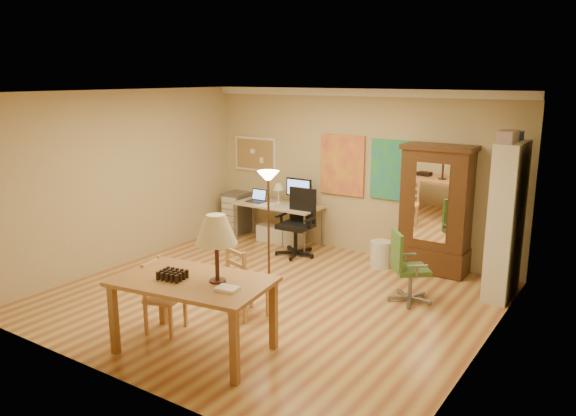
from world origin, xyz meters
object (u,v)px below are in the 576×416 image
Objects in this scene: dining_table at (201,266)px; office_chair_black at (297,238)px; computer_desk at (280,220)px; office_chair_green at (408,283)px; armoire at (435,218)px; bookshelf at (506,221)px.

dining_table is 1.60× the size of office_chair_black.
dining_table reaches higher than computer_desk.
office_chair_black is at bearing 106.19° from dining_table.
office_chair_green is (2.28, -0.86, -0.04)m from office_chair_black.
armoire reaches higher than office_chair_green.
office_chair_black is 2.27m from armoire.
office_chair_black is at bearing -167.78° from armoire.
dining_table reaches higher than office_chair_green.
dining_table is at bearing -123.62° from bookshelf.
dining_table is 1.84× the size of office_chair_green.
office_chair_green is 0.49× the size of armoire.
armoire is at bearing 1.74° from computer_desk.
dining_table is at bearing -73.81° from office_chair_black.
dining_table is at bearing -67.33° from computer_desk.
office_chair_black is 3.33m from bookshelf.
dining_table is 4.02m from armoire.
armoire is 1.20m from bookshelf.
office_chair_green is (2.87, -1.24, -0.18)m from computer_desk.
bookshelf is at bearing -5.31° from computer_desk.
dining_table is 3.59m from office_chair_black.
armoire is 0.93× the size of bookshelf.
office_chair_black reaches higher than office_chair_green.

